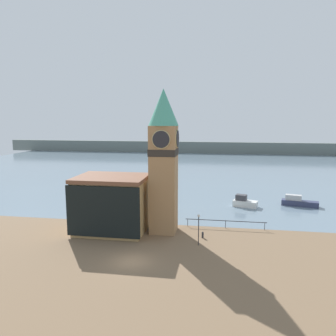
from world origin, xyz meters
TOP-DOWN VIEW (x-y plane):
  - ground_plane at (0.00, 0.00)m, footprint 160.00×160.00m
  - water at (0.00, 73.00)m, footprint 160.00×120.00m
  - far_shoreline at (0.00, 113.00)m, footprint 180.00×3.00m
  - pier_railing at (10.22, 12.75)m, footprint 11.30×0.08m
  - clock_tower at (1.85, 10.00)m, footprint 3.96×3.96m
  - pier_building at (-5.16, 9.06)m, footprint 9.58×7.51m
  - boat_near at (13.62, 24.78)m, footprint 4.46×2.98m
  - boat_far at (23.07, 26.77)m, footprint 6.30×2.89m
  - mooring_bollard_near at (7.25, 8.41)m, footprint 0.28×0.28m
  - lamp_post at (6.88, 5.76)m, footprint 0.32×0.32m

SIDE VIEW (x-z plane):
  - water at x=0.00m, z-range 0.00..0.00m
  - ground_plane at x=0.00m, z-range 0.00..0.00m
  - mooring_bollard_near at x=7.25m, z-range 0.04..0.85m
  - boat_far at x=23.07m, z-range -0.25..1.66m
  - boat_near at x=13.62m, z-range -0.27..1.80m
  - pier_railing at x=10.22m, z-range 0.41..1.50m
  - far_shoreline at x=0.00m, z-range 0.00..5.00m
  - lamp_post at x=6.88m, z-range 0.78..4.69m
  - pier_building at x=-5.16m, z-range 0.02..7.64m
  - clock_tower at x=1.85m, z-range 0.59..19.73m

